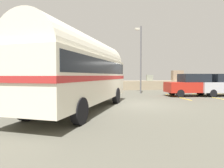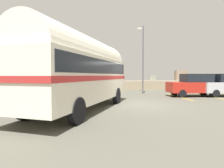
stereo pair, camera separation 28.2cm
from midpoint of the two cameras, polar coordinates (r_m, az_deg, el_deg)
name	(u,v)px [view 1 (the left image)]	position (r m, az deg, el deg)	size (l,w,h in m)	color
ground	(138,105)	(11.31, 7.11, -6.23)	(32.00, 26.00, 0.02)	#514F44
breakwater	(113,84)	(22.84, 0.05, -0.13)	(31.36, 1.85, 2.39)	gray
parking_lines	(221,96)	(18.04, 29.86, -3.22)	(7.92, 4.40, 0.01)	gold
vintage_coach	(82,69)	(9.45, -10.01, 4.44)	(5.51, 8.84, 3.70)	black
parked_car_nearest	(192,85)	(16.94, 22.57, -0.21)	(4.14, 1.81, 1.86)	black
parked_car_middle	(221,85)	(18.23, 29.88, -0.17)	(4.14, 1.80, 1.86)	black
lamp_post	(140,56)	(18.38, 8.16, 8.44)	(0.48, 0.90, 6.43)	#5B5B60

